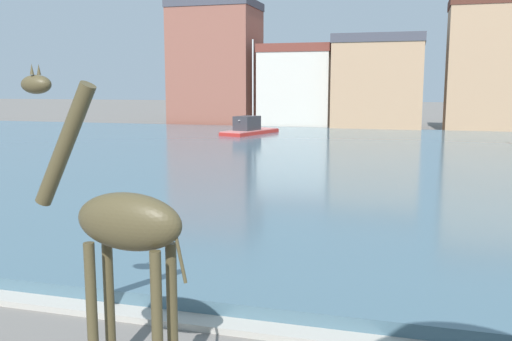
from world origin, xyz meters
TOP-DOWN VIEW (x-y plane):
  - harbor_water at (0.00, 31.22)m, footprint 89.70×42.78m
  - quay_edge_coping at (0.00, 9.58)m, footprint 89.70×0.50m
  - giraffe_statue at (-0.12, 7.44)m, footprint 2.63×0.78m
  - sailboat_red at (-9.02, 44.27)m, footprint 3.72×7.00m
  - townhouse_wide_warehouse at (-16.50, 56.29)m, footprint 8.71×6.62m
  - townhouse_end_terrace at (-7.65, 55.75)m, footprint 7.11×6.11m
  - townhouse_corner_house at (0.25, 55.17)m, footprint 8.24×7.33m
  - townhouse_narrow_midrow at (10.28, 54.65)m, footprint 8.18×5.32m

SIDE VIEW (x-z plane):
  - quay_edge_coping at x=0.00m, z-range 0.00..0.12m
  - harbor_water at x=0.00m, z-range 0.00..0.38m
  - sailboat_red at x=-9.02m, z-range -3.36..4.55m
  - giraffe_statue at x=-0.12m, z-range 0.05..4.64m
  - townhouse_end_terrace at x=-7.65m, z-range 0.01..8.21m
  - townhouse_corner_house at x=0.25m, z-range 0.01..8.88m
  - townhouse_narrow_midrow at x=10.28m, z-range 0.02..11.82m
  - townhouse_wide_warehouse at x=-16.50m, z-range 0.02..12.78m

